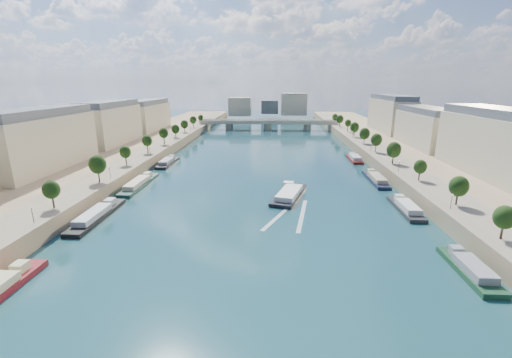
# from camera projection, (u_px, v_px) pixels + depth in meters

# --- Properties ---
(ground) EXTENTS (700.00, 700.00, 0.00)m
(ground) POSITION_uv_depth(u_px,v_px,m) (262.00, 173.00, 148.42)
(ground) COLOR #0B2333
(ground) RESTS_ON ground
(quay_left) EXTENTS (44.00, 520.00, 5.00)m
(quay_left) POSITION_uv_depth(u_px,v_px,m) (100.00, 165.00, 151.40)
(quay_left) COLOR #9E8460
(quay_left) RESTS_ON ground
(quay_right) EXTENTS (44.00, 520.00, 5.00)m
(quay_right) POSITION_uv_depth(u_px,v_px,m) (432.00, 169.00, 144.08)
(quay_right) COLOR #9E8460
(quay_right) RESTS_ON ground
(pave_left) EXTENTS (14.00, 520.00, 0.10)m
(pave_left) POSITION_uv_depth(u_px,v_px,m) (132.00, 160.00, 149.94)
(pave_left) COLOR gray
(pave_left) RESTS_ON quay_left
(pave_right) EXTENTS (14.00, 520.00, 0.10)m
(pave_right) POSITION_uv_depth(u_px,v_px,m) (397.00, 163.00, 144.15)
(pave_right) COLOR gray
(pave_right) RESTS_ON quay_right
(trees_left) EXTENTS (4.80, 268.80, 8.26)m
(trees_left) POSITION_uv_depth(u_px,v_px,m) (137.00, 147.00, 150.28)
(trees_left) COLOR #382B1E
(trees_left) RESTS_ON ground
(trees_right) EXTENTS (4.80, 268.80, 8.26)m
(trees_right) POSITION_uv_depth(u_px,v_px,m) (386.00, 146.00, 152.38)
(trees_right) COLOR #382B1E
(trees_right) RESTS_ON ground
(lamps_left) EXTENTS (0.36, 200.36, 4.28)m
(lamps_left) POSITION_uv_depth(u_px,v_px,m) (133.00, 159.00, 139.36)
(lamps_left) COLOR black
(lamps_left) RESTS_ON ground
(lamps_right) EXTENTS (0.36, 200.36, 4.28)m
(lamps_right) POSITION_uv_depth(u_px,v_px,m) (383.00, 154.00, 148.43)
(lamps_right) COLOR black
(lamps_right) RESTS_ON ground
(buildings_left) EXTENTS (16.00, 226.00, 23.20)m
(buildings_left) POSITION_uv_depth(u_px,v_px,m) (81.00, 130.00, 159.79)
(buildings_left) COLOR #C0B594
(buildings_left) RESTS_ON ground
(buildings_right) EXTENTS (16.00, 226.00, 23.20)m
(buildings_right) POSITION_uv_depth(u_px,v_px,m) (455.00, 132.00, 151.14)
(buildings_right) COLOR #C0B594
(buildings_right) RESTS_ON ground
(skyline) EXTENTS (79.00, 42.00, 22.00)m
(skyline) POSITION_uv_depth(u_px,v_px,m) (273.00, 105.00, 355.18)
(skyline) COLOR #C0B594
(skyline) RESTS_ON ground
(bridge) EXTENTS (112.00, 12.00, 8.15)m
(bridge) POSITION_uv_depth(u_px,v_px,m) (268.00, 124.00, 280.13)
(bridge) COLOR #C1B79E
(bridge) RESTS_ON ground
(tour_barge) EXTENTS (13.82, 26.11, 3.59)m
(tour_barge) POSITION_uv_depth(u_px,v_px,m) (289.00, 194.00, 116.91)
(tour_barge) COLOR black
(tour_barge) RESTS_ON ground
(wake) EXTENTS (14.67, 25.87, 0.04)m
(wake) POSITION_uv_depth(u_px,v_px,m) (291.00, 215.00, 101.13)
(wake) COLOR silver
(wake) RESTS_ON ground
(moored_barges_left) EXTENTS (5.00, 158.98, 3.60)m
(moored_barges_left) POSITION_uv_depth(u_px,v_px,m) (98.00, 215.00, 98.93)
(moored_barges_left) COLOR #162030
(moored_barges_left) RESTS_ON ground
(moored_barges_right) EXTENTS (5.00, 159.01, 3.60)m
(moored_barges_right) POSITION_uv_depth(u_px,v_px,m) (410.00, 212.00, 100.91)
(moored_barges_right) COLOR black
(moored_barges_right) RESTS_ON ground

